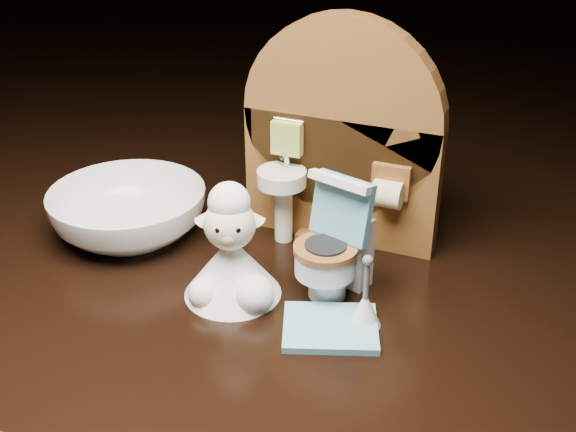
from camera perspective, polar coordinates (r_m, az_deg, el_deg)
name	(u,v)px	position (r m, az deg, el deg)	size (l,w,h in m)	color
backdrop_panel	(340,147)	(0.46, 4.13, 5.49)	(0.13, 0.05, 0.15)	brown
toy_toilet	(335,251)	(0.42, 3.74, -2.77)	(0.04, 0.05, 0.07)	white
bath_mat	(330,328)	(0.40, 3.36, -8.79)	(0.05, 0.04, 0.00)	#61ABC5
toilet_brush	(365,307)	(0.40, 6.10, -7.16)	(0.02, 0.02, 0.05)	white
plush_lamb	(232,258)	(0.42, -4.47, -3.32)	(0.06, 0.06, 0.07)	white
ceramic_bowl	(129,213)	(0.50, -12.49, 0.25)	(0.10, 0.10, 0.03)	white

